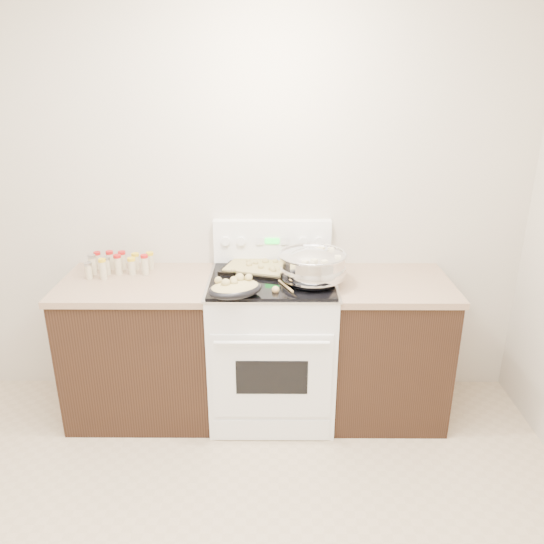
{
  "coord_description": "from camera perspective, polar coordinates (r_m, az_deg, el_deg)",
  "views": [
    {
      "loc": [
        0.36,
        -1.58,
        2.13
      ],
      "look_at": [
        0.35,
        1.37,
        1.0
      ],
      "focal_mm": 35.0,
      "sensor_mm": 36.0,
      "label": 1
    }
  ],
  "objects": [
    {
      "name": "baking_sheet",
      "position": [
        3.33,
        -1.36,
        0.46
      ],
      "size": [
        0.51,
        0.42,
        0.06
      ],
      "color": "black",
      "rests_on": "kitchen_range"
    },
    {
      "name": "counter_right",
      "position": [
        3.51,
        12.13,
        -7.9
      ],
      "size": [
        0.73,
        0.67,
        0.92
      ],
      "color": "black",
      "rests_on": "ground"
    },
    {
      "name": "room_shell",
      "position": [
        1.67,
        -12.38,
        5.79
      ],
      "size": [
        4.1,
        3.6,
        2.75
      ],
      "color": "beige",
      "rests_on": "ground"
    },
    {
      "name": "mixing_bowl",
      "position": [
        3.13,
        4.36,
        0.49
      ],
      "size": [
        0.5,
        0.5,
        0.24
      ],
      "color": "silver",
      "rests_on": "kitchen_range"
    },
    {
      "name": "kitchen_range",
      "position": [
        3.42,
        0.0,
        -7.68
      ],
      "size": [
        0.78,
        0.73,
        1.22
      ],
      "color": "white",
      "rests_on": "ground"
    },
    {
      "name": "counter_left",
      "position": [
        3.54,
        -13.69,
        -7.8
      ],
      "size": [
        0.93,
        0.67,
        0.92
      ],
      "color": "black",
      "rests_on": "ground"
    },
    {
      "name": "wooden_spoon",
      "position": [
        3.05,
        0.69,
        -1.67
      ],
      "size": [
        0.13,
        0.24,
        0.04
      ],
      "color": "tan",
      "rests_on": "kitchen_range"
    },
    {
      "name": "blue_ladle",
      "position": [
        3.2,
        6.04,
        -0.29
      ],
      "size": [
        0.16,
        0.25,
        0.1
      ],
      "color": "#91CED8",
      "rests_on": "kitchen_range"
    },
    {
      "name": "roasting_pan",
      "position": [
        2.95,
        -4.01,
        -1.72
      ],
      "size": [
        0.37,
        0.33,
        0.12
      ],
      "color": "black",
      "rests_on": "kitchen_range"
    },
    {
      "name": "spice_jars",
      "position": [
        3.49,
        -16.24,
        0.86
      ],
      "size": [
        0.39,
        0.23,
        0.13
      ],
      "color": "#BFB28C",
      "rests_on": "counter_left"
    }
  ]
}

